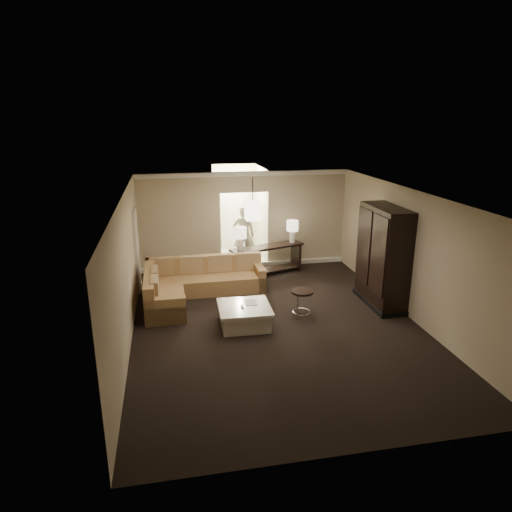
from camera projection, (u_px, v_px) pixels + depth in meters
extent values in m
plane|color=black|center=(276.00, 325.00, 9.79)|extent=(8.00, 8.00, 0.00)
cube|color=#C3B193|center=(244.00, 220.00, 13.13)|extent=(6.00, 0.04, 2.80)
cube|color=#C3B193|center=(352.00, 362.00, 5.63)|extent=(6.00, 0.04, 2.80)
cube|color=#C3B193|center=(126.00, 272.00, 8.83)|extent=(0.04, 8.00, 2.80)
cube|color=#C3B193|center=(411.00, 255.00, 9.93)|extent=(0.04, 8.00, 2.80)
cube|color=white|center=(278.00, 195.00, 8.96)|extent=(6.00, 8.00, 0.02)
cube|color=white|center=(244.00, 174.00, 12.68)|extent=(6.00, 0.10, 0.12)
cube|color=white|center=(245.00, 265.00, 13.48)|extent=(6.00, 0.10, 0.12)
cube|color=white|center=(137.00, 249.00, 11.56)|extent=(0.05, 0.90, 2.10)
cube|color=silver|center=(239.00, 256.00, 14.48)|extent=(1.40, 2.00, 0.01)
cube|color=beige|center=(216.00, 214.00, 13.94)|extent=(0.04, 2.00, 2.80)
cube|color=beige|center=(261.00, 212.00, 14.19)|extent=(0.04, 2.00, 2.80)
cube|color=beige|center=(234.00, 207.00, 15.00)|extent=(1.40, 0.04, 2.80)
cube|color=white|center=(235.00, 218.00, 15.08)|extent=(0.90, 0.05, 2.10)
cube|color=brown|center=(206.00, 284.00, 11.56)|extent=(2.95, 0.90, 0.41)
cube|color=brown|center=(165.00, 305.00, 10.31)|extent=(0.89, 1.38, 0.41)
cube|color=brown|center=(204.00, 264.00, 11.73)|extent=(2.94, 0.25, 0.45)
cube|color=brown|center=(150.00, 280.00, 10.58)|extent=(0.25, 2.35, 0.45)
cube|color=brown|center=(259.00, 277.00, 11.79)|extent=(0.20, 0.88, 0.61)
cube|color=brown|center=(165.00, 311.00, 9.73)|extent=(0.88, 0.20, 0.61)
cube|color=olive|center=(162.00, 266.00, 11.48)|extent=(0.61, 0.16, 0.45)
cube|color=olive|center=(191.00, 265.00, 11.62)|extent=(0.61, 0.16, 0.45)
cube|color=olive|center=(220.00, 263.00, 11.75)|extent=(0.61, 0.16, 0.45)
cube|color=olive|center=(248.00, 261.00, 11.89)|extent=(0.61, 0.16, 0.45)
cube|color=olive|center=(155.00, 278.00, 10.69)|extent=(0.16, 0.59, 0.45)
cube|color=olive|center=(155.00, 288.00, 10.04)|extent=(0.16, 0.59, 0.45)
cube|color=silver|center=(244.00, 317.00, 9.72)|extent=(1.01, 1.01, 0.37)
cube|color=silver|center=(244.00, 308.00, 9.65)|extent=(1.13, 1.13, 0.07)
cube|color=black|center=(242.00, 307.00, 9.58)|extent=(0.06, 0.18, 0.02)
cube|color=beige|center=(251.00, 302.00, 9.82)|extent=(0.25, 0.34, 0.01)
cube|color=black|center=(267.00, 247.00, 12.65)|extent=(2.18, 1.11, 0.06)
cube|color=black|center=(236.00, 266.00, 12.32)|extent=(0.21, 0.44, 0.78)
cube|color=black|center=(296.00, 256.00, 13.21)|extent=(0.21, 0.44, 0.78)
cube|color=black|center=(267.00, 270.00, 12.85)|extent=(2.08, 1.04, 0.04)
cube|color=black|center=(384.00, 257.00, 10.54)|extent=(0.65, 1.56, 2.35)
cube|color=black|center=(378.00, 255.00, 10.06)|extent=(0.03, 0.69, 1.79)
cube|color=black|center=(364.00, 246.00, 10.79)|extent=(0.03, 0.69, 1.79)
cube|color=black|center=(380.00, 301.00, 10.87)|extent=(0.69, 1.63, 0.11)
cylinder|color=black|center=(302.00, 292.00, 10.02)|extent=(0.49, 0.49, 0.04)
torus|color=silver|center=(302.00, 312.00, 10.16)|extent=(0.41, 0.41, 0.03)
cylinder|color=silver|center=(310.00, 305.00, 10.08)|extent=(0.03, 0.03, 0.58)
cylinder|color=silver|center=(298.00, 301.00, 10.28)|extent=(0.03, 0.03, 0.58)
cylinder|color=silver|center=(297.00, 307.00, 9.97)|extent=(0.03, 0.03, 0.58)
cylinder|color=white|center=(240.00, 244.00, 12.21)|extent=(0.16, 0.16, 0.34)
cylinder|color=#FFE5BF|center=(240.00, 233.00, 12.11)|extent=(0.33, 0.33, 0.29)
cylinder|color=white|center=(292.00, 236.00, 12.97)|extent=(0.16, 0.16, 0.34)
cylinder|color=#FFE5BF|center=(293.00, 226.00, 12.87)|extent=(0.33, 0.33, 0.29)
cylinder|color=black|center=(253.00, 189.00, 11.58)|extent=(0.02, 0.02, 0.60)
cube|color=#FFF0C6|center=(253.00, 210.00, 11.74)|extent=(0.38, 0.38, 0.48)
imported|color=beige|center=(244.00, 232.00, 13.54)|extent=(0.79, 0.61, 1.96)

